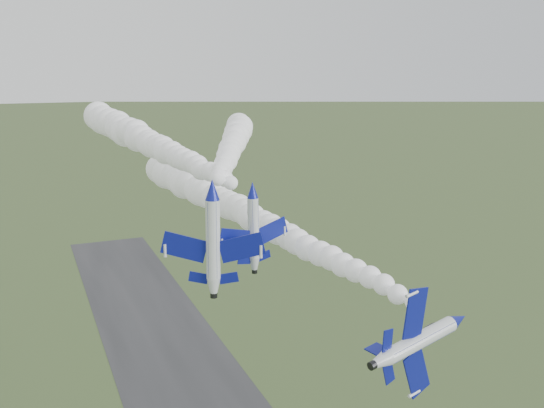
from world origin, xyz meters
The scene contains 6 objects.
jet_lead centered at (12.05, -2.24, 34.92)m, with size 4.40×12.64×10.47m.
smoke_trail_jet_lead centered at (4.66, 34.43, 37.35)m, with size 5.46×68.93×5.46m, color white, non-canonical shape.
jet_pair_left centered at (-5.24, 19.69, 44.77)m, with size 11.83×13.50×3.49m.
smoke_trail_jet_pair_left centered at (6.83, 47.68, 45.77)m, with size 4.98×53.30×4.98m, color white, non-canonical shape.
jet_pair_right centered at (0.11, 20.82, 44.07)m, with size 9.63×11.34×2.81m.
smoke_trail_jet_pair_right centered at (-5.24, 53.35, 46.17)m, with size 5.77×61.56×5.77m, color white, non-canonical shape.
Camera 1 is at (-24.86, -44.49, 58.38)m, focal length 40.00 mm.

